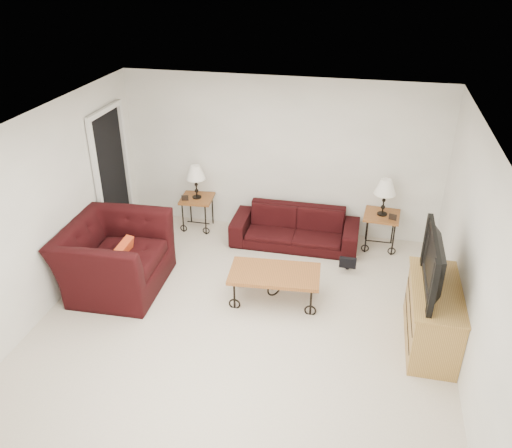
{
  "coord_description": "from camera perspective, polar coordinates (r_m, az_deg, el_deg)",
  "views": [
    {
      "loc": [
        1.28,
        -5.03,
        4.14
      ],
      "look_at": [
        0.0,
        0.7,
        1.0
      ],
      "focal_mm": 36.39,
      "sensor_mm": 36.0,
      "label": 1
    }
  ],
  "objects": [
    {
      "name": "coffee_table",
      "position": [
        6.84,
        2.03,
        -6.86
      ],
      "size": [
        1.21,
        0.72,
        0.44
      ],
      "primitive_type": "cube",
      "rotation": [
        0.0,
        0.0,
        0.08
      ],
      "color": "brown",
      "rests_on": "ground"
    },
    {
      "name": "wall_front",
      "position": [
        4.05,
        -10.41,
        -18.01
      ],
      "size": [
        5.0,
        0.02,
        2.5
      ],
      "primitive_type": "cube",
      "color": "white",
      "rests_on": "ground"
    },
    {
      "name": "television",
      "position": [
        6.02,
        19.66,
        -4.16
      ],
      "size": [
        0.15,
        1.13,
        0.65
      ],
      "primitive_type": "imported",
      "rotation": [
        0.0,
        0.0,
        -1.57
      ],
      "color": "black",
      "rests_on": "tv_stand"
    },
    {
      "name": "backpack",
      "position": [
        7.56,
        10.14,
        -3.42
      ],
      "size": [
        0.45,
        0.4,
        0.48
      ],
      "primitive_type": "ellipsoid",
      "rotation": [
        0.0,
        0.0,
        0.38
      ],
      "color": "black",
      "rests_on": "ground"
    },
    {
      "name": "side_table_right",
      "position": [
        8.2,
        13.47,
        -0.74
      ],
      "size": [
        0.56,
        0.56,
        0.57
      ],
      "primitive_type": "cube",
      "rotation": [
        0.0,
        0.0,
        -0.07
      ],
      "color": "brown",
      "rests_on": "ground"
    },
    {
      "name": "wall_right",
      "position": [
        5.93,
        22.74,
        -3.46
      ],
      "size": [
        0.02,
        5.0,
        2.5
      ],
      "primitive_type": "cube",
      "color": "white",
      "rests_on": "ground"
    },
    {
      "name": "armchair",
      "position": [
        7.25,
        -15.26,
        -3.48
      ],
      "size": [
        1.29,
        1.46,
        0.92
      ],
      "primitive_type": "imported",
      "rotation": [
        0.0,
        0.0,
        1.61
      ],
      "color": "black",
      "rests_on": "ground"
    },
    {
      "name": "doorway",
      "position": [
        8.27,
        -15.52,
        4.91
      ],
      "size": [
        0.08,
        0.94,
        2.04
      ],
      "primitive_type": "cube",
      "color": "black",
      "rests_on": "ground"
    },
    {
      "name": "ceiling",
      "position": [
        5.44,
        -1.63,
        10.6
      ],
      "size": [
        5.0,
        5.0,
        0.0
      ],
      "primitive_type": "plane",
      "color": "white",
      "rests_on": "wall_back"
    },
    {
      "name": "photo_frame_right",
      "position": [
        7.92,
        14.8,
        0.75
      ],
      "size": [
        0.11,
        0.05,
        0.1
      ],
      "primitive_type": "cube",
      "rotation": [
        0.0,
        0.0,
        -0.28
      ],
      "color": "black",
      "rests_on": "side_table_right"
    },
    {
      "name": "photo_frame_left",
      "position": [
        8.38,
        -7.82,
        2.86
      ],
      "size": [
        0.11,
        0.04,
        0.09
      ],
      "primitive_type": "cube",
      "rotation": [
        0.0,
        0.0,
        0.25
      ],
      "color": "black",
      "rests_on": "side_table_left"
    },
    {
      "name": "side_table_left",
      "position": [
        8.6,
        -6.41,
        1.24
      ],
      "size": [
        0.54,
        0.54,
        0.55
      ],
      "primitive_type": "cube",
      "rotation": [
        0.0,
        0.0,
        0.07
      ],
      "color": "brown",
      "rests_on": "ground"
    },
    {
      "name": "ground",
      "position": [
        6.64,
        -1.34,
        -10.45
      ],
      "size": [
        5.0,
        5.0,
        0.0
      ],
      "primitive_type": "plane",
      "color": "beige",
      "rests_on": "ground"
    },
    {
      "name": "wall_back",
      "position": [
        8.17,
        2.77,
        7.37
      ],
      "size": [
        5.0,
        0.02,
        2.5
      ],
      "primitive_type": "cube",
      "color": "white",
      "rests_on": "ground"
    },
    {
      "name": "lamp_right",
      "position": [
        7.95,
        13.92,
        2.87
      ],
      "size": [
        0.35,
        0.35,
        0.57
      ],
      "primitive_type": null,
      "rotation": [
        0.0,
        0.0,
        -0.07
      ],
      "color": "black",
      "rests_on": "side_table_right"
    },
    {
      "name": "throw_pillow",
      "position": [
        7.12,
        -14.41,
        -3.43
      ],
      "size": [
        0.12,
        0.42,
        0.42
      ],
      "primitive_type": "cube",
      "rotation": [
        0.0,
        0.0,
        1.61
      ],
      "color": "#DB421C",
      "rests_on": "armchair"
    },
    {
      "name": "tv_stand",
      "position": [
        6.41,
        18.83,
        -9.53
      ],
      "size": [
        0.53,
        1.27,
        0.76
      ],
      "primitive_type": "cube",
      "color": "#B38B42",
      "rests_on": "ground"
    },
    {
      "name": "sofa",
      "position": [
        8.09,
        4.3,
        -0.4
      ],
      "size": [
        1.96,
        0.76,
        0.57
      ],
      "primitive_type": "imported",
      "color": "black",
      "rests_on": "ground"
    },
    {
      "name": "lamp_left",
      "position": [
        8.36,
        -6.61,
        4.62
      ],
      "size": [
        0.34,
        0.34,
        0.55
      ],
      "primitive_type": null,
      "rotation": [
        0.0,
        0.0,
        0.07
      ],
      "color": "black",
      "rests_on": "side_table_left"
    },
    {
      "name": "wall_left",
      "position": [
        6.92,
        -22.0,
        1.28
      ],
      "size": [
        0.02,
        5.0,
        2.5
      ],
      "primitive_type": "cube",
      "color": "white",
      "rests_on": "ground"
    }
  ]
}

